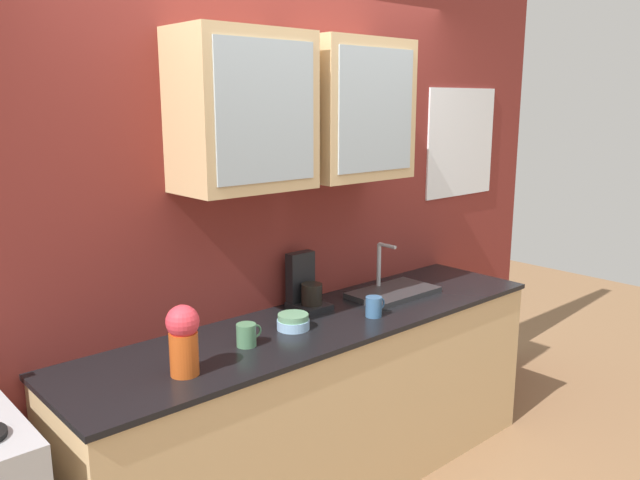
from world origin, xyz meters
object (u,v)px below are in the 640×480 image
object	(u,v)px
cup_near_sink	(374,307)
coffee_maker	(305,288)
vase	(183,338)
cup_near_bowls	(247,335)
bowl_stack	(293,322)
sink_faucet	(393,291)

from	to	relation	value
cup_near_sink	coffee_maker	distance (m)	0.38
vase	coffee_maker	xyz separation A→B (m)	(0.90, 0.32, -0.05)
vase	cup_near_bowls	world-z (taller)	vase
vase	cup_near_sink	world-z (taller)	vase
vase	cup_near_sink	bearing A→B (deg)	-0.86
cup_near_sink	coffee_maker	bearing A→B (deg)	116.43
cup_near_sink	bowl_stack	bearing A→B (deg)	162.72
sink_faucet	vase	world-z (taller)	vase
sink_faucet	vase	distance (m)	1.42
cup_near_bowls	coffee_maker	size ratio (longest dim) A/B	0.43
bowl_stack	vase	bearing A→B (deg)	-170.05
cup_near_sink	coffee_maker	size ratio (longest dim) A/B	0.41
sink_faucet	cup_near_sink	bearing A→B (deg)	-152.24
sink_faucet	cup_near_sink	distance (m)	0.39
bowl_stack	cup_near_bowls	bearing A→B (deg)	-174.35
bowl_stack	sink_faucet	bearing A→B (deg)	3.79
cup_near_bowls	bowl_stack	bearing A→B (deg)	5.65
bowl_stack	coffee_maker	size ratio (longest dim) A/B	0.54
cup_near_sink	cup_near_bowls	distance (m)	0.71
sink_faucet	cup_near_bowls	distance (m)	1.05
bowl_stack	vase	xyz separation A→B (m)	(-0.65, -0.11, 0.12)
cup_near_sink	cup_near_bowls	world-z (taller)	same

